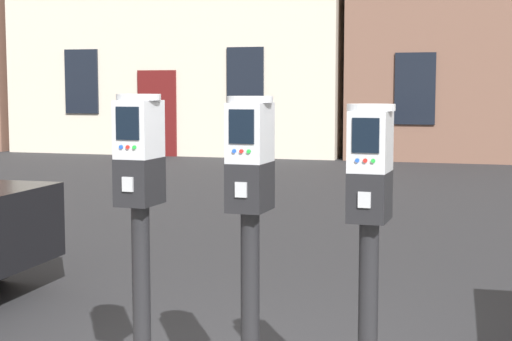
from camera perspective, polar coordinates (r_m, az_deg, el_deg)
The scene contains 3 objects.
parking_meter_near_kerb at distance 3.98m, azimuth -8.20°, elevation -1.48°, with size 0.22×0.26×1.53m.
parking_meter_twin_adjacent at distance 3.79m, azimuth -0.43°, elevation -1.88°, with size 0.22×0.26×1.52m.
parking_meter_end_of_row at distance 3.67m, azimuth 8.01°, elevation -2.55°, with size 0.22×0.26×1.48m.
Camera 1 is at (1.29, -3.85, 1.70)m, focal length 56.72 mm.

